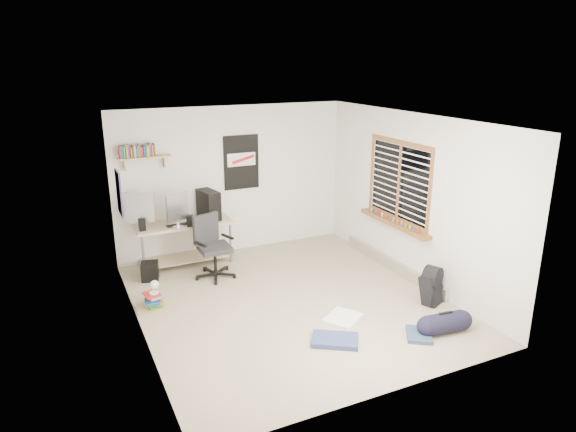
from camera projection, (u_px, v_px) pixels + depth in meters
name	position (u px, v px, depth m)	size (l,w,h in m)	color
floor	(290.00, 302.00, 7.12)	(4.00, 4.50, 0.01)	gray
ceiling	(290.00, 119.00, 6.38)	(4.00, 4.50, 0.01)	white
back_wall	(233.00, 180.00, 8.70)	(4.00, 0.01, 2.50)	silver
left_wall	(134.00, 238.00, 5.93)	(0.01, 4.50, 2.50)	silver
right_wall	(413.00, 199.00, 7.57)	(0.01, 4.50, 2.50)	silver
desk	(184.00, 242.00, 8.35)	(1.52, 0.67, 0.70)	tan
monitor_left	(141.00, 216.00, 7.83)	(0.43, 0.11, 0.47)	#959499
monitor_right	(177.00, 215.00, 7.89)	(0.40, 0.10, 0.44)	#AFAEB3
pc_tower	(209.00, 205.00, 8.36)	(0.22, 0.47, 0.49)	black
keyboard	(179.00, 225.00, 8.11)	(0.42, 0.15, 0.02)	black
speaker_left	(142.00, 225.00, 7.81)	(0.10, 0.10, 0.20)	black
speaker_right	(190.00, 221.00, 8.00)	(0.10, 0.10, 0.20)	black
office_chair	(215.00, 247.00, 7.78)	(0.64, 0.64, 0.98)	#252427
wall_shelf	(145.00, 157.00, 7.85)	(0.80, 0.22, 0.24)	tan
poster_back_wall	(241.00, 162.00, 8.65)	(0.62, 0.03, 0.92)	black
poster_left_wall	(119.00, 193.00, 6.90)	(0.02, 0.42, 0.60)	navy
window	(398.00, 182.00, 7.74)	(0.10, 1.50, 1.26)	brown
baseboard_heater	(393.00, 265.00, 8.15)	(0.08, 2.50, 0.18)	#B7B2A8
backpack	(431.00, 289.00, 7.04)	(0.32, 0.26, 0.43)	black
duffel_bag	(445.00, 322.00, 6.28)	(0.26, 0.26, 0.50)	black
tshirt	(343.00, 318.00, 6.63)	(0.46, 0.39, 0.04)	white
jeans_a	(335.00, 340.00, 6.09)	(0.55, 0.35, 0.06)	navy
jeans_b	(419.00, 335.00, 6.22)	(0.39, 0.29, 0.05)	navy
book_stack	(153.00, 297.00, 6.92)	(0.45, 0.37, 0.31)	brown
desk_lamp	(153.00, 282.00, 6.85)	(0.13, 0.21, 0.21)	white
subwoofer	(150.00, 271.00, 7.78)	(0.25, 0.25, 0.28)	black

